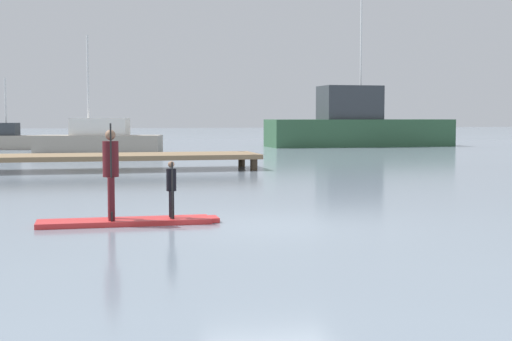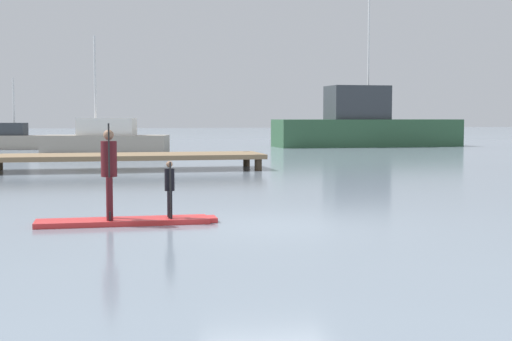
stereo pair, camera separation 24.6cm
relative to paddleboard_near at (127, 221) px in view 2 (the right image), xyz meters
The scene contains 8 objects.
ground_plane 2.79m from the paddleboard_near, 18.34° to the right, with size 240.00×240.00×0.00m, color gray.
paddleboard_near is the anchor object (origin of this frame).
paddler_adult 1.09m from the paddleboard_near, behind, with size 0.30×0.53×1.84m.
paddler_child_solo 1.06m from the paddleboard_near, ahead, with size 0.19×0.39×1.10m.
fishing_boat_white_large 37.95m from the paddleboard_near, 62.76° to the left, with size 13.04×3.62×12.67m.
fishing_boat_green_midground 34.87m from the paddleboard_near, 100.35° to the left, with size 5.48×2.54×4.50m.
trawler_grey_distant 28.37m from the paddleboard_near, 90.46° to the left, with size 7.33×3.68×6.65m.
floating_dock 14.37m from the paddleboard_near, 87.90° to the left, with size 10.38×2.92×0.62m.
Camera 2 is at (-3.09, -13.29, 2.06)m, focal length 51.29 mm.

